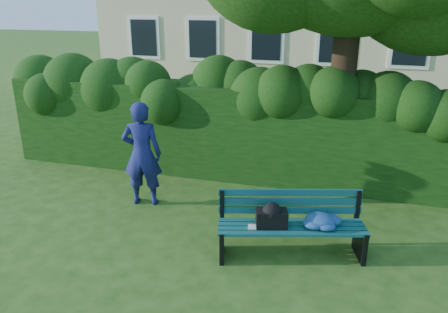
% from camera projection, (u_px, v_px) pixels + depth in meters
% --- Properties ---
extents(ground, '(80.00, 80.00, 0.00)m').
position_uv_depth(ground, '(213.00, 225.00, 6.91)').
color(ground, '#294F16').
rests_on(ground, ground).
extents(hedge, '(10.00, 1.00, 1.80)m').
position_uv_depth(hedge, '(247.00, 133.00, 8.60)').
color(hedge, black).
rests_on(hedge, ground).
extents(park_bench, '(2.07, 1.08, 0.89)m').
position_uv_depth(park_bench, '(295.00, 222.00, 5.95)').
color(park_bench, '#0E4247').
rests_on(park_bench, ground).
extents(man_reading, '(0.74, 0.57, 1.81)m').
position_uv_depth(man_reading, '(142.00, 154.00, 7.38)').
color(man_reading, navy).
rests_on(man_reading, ground).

